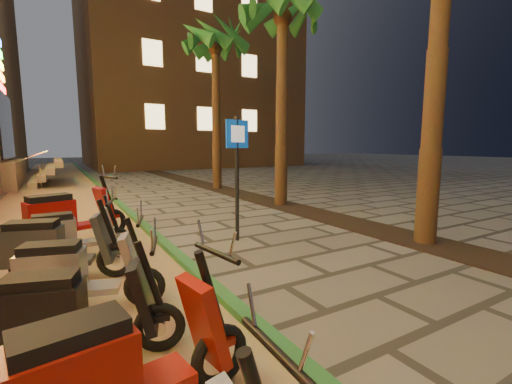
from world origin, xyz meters
TOP-DOWN VIEW (x-y plane):
  - ground at (0.00, 0.00)m, footprint 120.00×120.00m
  - parking_strip at (-2.60, 10.00)m, footprint 3.40×60.00m
  - green_curb at (-0.90, 10.00)m, footprint 0.18×60.00m
  - planting_strip at (3.60, 5.00)m, footprint 1.20×40.00m
  - apartment_block at (9.00, 32.00)m, footprint 18.00×16.06m
  - palm_c at (3.60, 7.00)m, footprint 2.97×3.02m
  - palm_d at (3.60, 12.00)m, footprint 2.97×3.02m
  - pedestrian_sign at (0.49, 4.01)m, footprint 0.54×0.14m
  - scooter_4 at (-2.33, 0.21)m, footprint 1.64×0.69m
  - scooter_5 at (-2.54, 1.25)m, footprint 1.50×0.80m
  - scooter_6 at (-2.47, 2.25)m, footprint 1.53×0.80m
  - scooter_7 at (-2.68, 3.40)m, footprint 1.63×0.85m
  - scooter_8 at (-2.45, 4.30)m, footprint 1.51×0.53m
  - scooter_9 at (-2.46, 5.36)m, footprint 1.84×0.99m

SIDE VIEW (x-z plane):
  - ground at x=0.00m, z-range 0.00..0.00m
  - parking_strip at x=-2.60m, z-range 0.00..0.01m
  - planting_strip at x=3.60m, z-range 0.00..0.02m
  - green_curb at x=-0.90m, z-range 0.00..0.10m
  - scooter_8 at x=-2.45m, z-range -0.07..0.99m
  - scooter_5 at x=-2.54m, z-range -0.07..1.00m
  - scooter_6 at x=-2.47m, z-range -0.07..1.02m
  - scooter_4 at x=-2.33m, z-range -0.08..1.07m
  - scooter_7 at x=-2.68m, z-range -0.08..1.08m
  - scooter_9 at x=-2.46m, z-range -0.09..1.22m
  - pedestrian_sign at x=0.49m, z-range 0.36..2.83m
  - palm_c at x=3.60m, z-range 2.27..9.18m
  - palm_d at x=3.60m, z-range 2.36..9.53m
  - apartment_block at x=9.00m, z-range 0.00..25.00m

